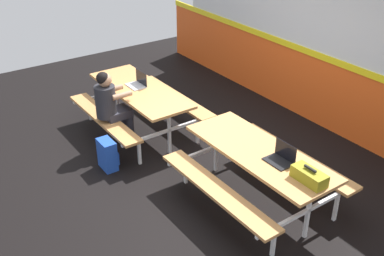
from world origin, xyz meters
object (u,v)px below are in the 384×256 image
(student_nearer, at_px, (111,103))
(backpack_dark, at_px, (108,155))
(picnic_table_right, at_px, (259,162))
(laptop_silver, at_px, (138,83))
(laptop_dark, at_px, (281,158))
(picnic_table_left, at_px, (140,98))
(toolbox_grey, at_px, (309,176))

(student_nearer, bearing_deg, backpack_dark, -33.29)
(picnic_table_right, bearing_deg, laptop_silver, -174.08)
(laptop_dark, bearing_deg, picnic_table_left, -172.90)
(picnic_table_left, distance_m, picnic_table_right, 2.43)
(laptop_silver, xyz_separation_m, laptop_dark, (2.84, 0.30, 0.00))
(picnic_table_right, height_order, laptop_silver, laptop_silver)
(picnic_table_left, distance_m, laptop_silver, 0.24)
(picnic_table_right, xyz_separation_m, student_nearer, (-2.27, -0.85, 0.13))
(laptop_silver, relative_size, laptop_dark, 1.00)
(picnic_table_left, distance_m, student_nearer, 0.59)
(laptop_dark, height_order, backpack_dark, laptop_dark)
(laptop_silver, height_order, backpack_dark, laptop_silver)
(picnic_table_right, relative_size, student_nearer, 1.68)
(picnic_table_left, bearing_deg, toolbox_grey, 5.49)
(picnic_table_left, xyz_separation_m, toolbox_grey, (3.18, 0.31, 0.23))
(laptop_silver, height_order, toolbox_grey, laptop_silver)
(student_nearer, bearing_deg, toolbox_grey, 15.79)
(laptop_dark, bearing_deg, laptop_silver, -173.92)
(picnic_table_right, bearing_deg, toolbox_grey, 0.57)
(picnic_table_left, bearing_deg, laptop_silver, 162.87)
(picnic_table_left, relative_size, toolbox_grey, 5.05)
(picnic_table_right, bearing_deg, backpack_dark, -145.23)
(student_nearer, xyz_separation_m, laptop_dark, (2.58, 0.89, 0.08))
(laptop_dark, distance_m, toolbox_grey, 0.46)
(picnic_table_right, distance_m, student_nearer, 2.43)
(student_nearer, relative_size, toolbox_grey, 3.02)
(picnic_table_right, height_order, backpack_dark, picnic_table_right)
(student_nearer, distance_m, backpack_dark, 0.81)
(laptop_dark, relative_size, backpack_dark, 0.73)
(laptop_silver, xyz_separation_m, backpack_dark, (0.79, -0.94, -0.57))
(laptop_dark, distance_m, backpack_dark, 2.46)
(student_nearer, distance_m, laptop_silver, 0.65)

